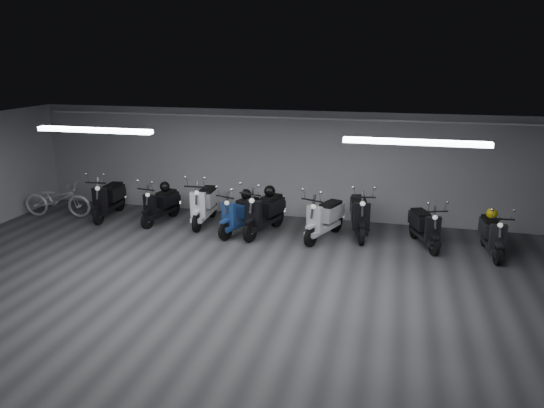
% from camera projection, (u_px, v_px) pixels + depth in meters
% --- Properties ---
extents(floor, '(14.00, 10.00, 0.01)m').
position_uv_depth(floor, '(229.00, 299.00, 9.01)').
color(floor, '#353537').
rests_on(floor, ground).
extents(ceiling, '(14.00, 10.00, 0.01)m').
position_uv_depth(ceiling, '(225.00, 141.00, 8.22)').
color(ceiling, gray).
rests_on(ceiling, ground).
extents(back_wall, '(14.00, 0.01, 2.80)m').
position_uv_depth(back_wall, '(289.00, 165.00, 13.28)').
color(back_wall, gray).
rests_on(back_wall, ground).
extents(fluor_strip_left, '(2.40, 0.18, 0.08)m').
position_uv_depth(fluor_strip_left, '(94.00, 130.00, 9.86)').
color(fluor_strip_left, white).
rests_on(fluor_strip_left, ceiling).
extents(fluor_strip_right, '(2.40, 0.18, 0.08)m').
position_uv_depth(fluor_strip_right, '(416.00, 142.00, 8.48)').
color(fluor_strip_right, white).
rests_on(fluor_strip_right, ceiling).
extents(conduit, '(13.60, 0.05, 0.05)m').
position_uv_depth(conduit, '(289.00, 118.00, 12.86)').
color(conduit, white).
rests_on(conduit, back_wall).
extents(scooter_0, '(0.75, 1.85, 1.35)m').
position_uv_depth(scooter_0, '(108.00, 193.00, 13.37)').
color(scooter_0, black).
rests_on(scooter_0, floor).
extents(scooter_1, '(0.84, 1.73, 1.24)m').
position_uv_depth(scooter_1, '(160.00, 199.00, 12.98)').
color(scooter_1, black).
rests_on(scooter_1, floor).
extents(scooter_2, '(0.72, 1.90, 1.40)m').
position_uv_depth(scooter_2, '(204.00, 197.00, 12.84)').
color(scooter_2, white).
rests_on(scooter_2, floor).
extents(scooter_4, '(1.13, 1.81, 1.28)m').
position_uv_depth(scooter_4, '(240.00, 208.00, 12.17)').
color(scooter_4, navy).
rests_on(scooter_4, floor).
extents(scooter_5, '(1.13, 1.98, 1.40)m').
position_uv_depth(scooter_5, '(264.00, 206.00, 12.11)').
color(scooter_5, black).
rests_on(scooter_5, floor).
extents(scooter_6, '(1.20, 1.88, 1.33)m').
position_uv_depth(scooter_6, '(324.00, 212.00, 11.78)').
color(scooter_6, silver).
rests_on(scooter_6, floor).
extents(scooter_7, '(0.93, 1.94, 1.38)m').
position_uv_depth(scooter_7, '(360.00, 208.00, 11.97)').
color(scooter_7, black).
rests_on(scooter_7, floor).
extents(scooter_8, '(1.08, 1.72, 1.21)m').
position_uv_depth(scooter_8, '(425.00, 221.00, 11.32)').
color(scooter_8, black).
rests_on(scooter_8, floor).
extents(scooter_9, '(0.68, 1.66, 1.21)m').
position_uv_depth(scooter_9, '(493.00, 228.00, 10.83)').
color(scooter_9, black).
rests_on(scooter_9, floor).
extents(bicycle, '(1.84, 0.87, 1.15)m').
position_uv_depth(bicycle, '(57.00, 196.00, 13.48)').
color(bicycle, silver).
rests_on(bicycle, floor).
extents(helmet_0, '(0.23, 0.23, 0.23)m').
position_uv_depth(helmet_0, '(492.00, 213.00, 10.97)').
color(helmet_0, '#C0AA0B').
rests_on(helmet_0, scooter_9).
extents(helmet_1, '(0.26, 0.26, 0.26)m').
position_uv_depth(helmet_1, '(165.00, 187.00, 13.11)').
color(helmet_1, black).
rests_on(helmet_1, scooter_1).
extents(helmet_2, '(0.26, 0.26, 0.26)m').
position_uv_depth(helmet_2, '(246.00, 194.00, 12.28)').
color(helmet_2, black).
rests_on(helmet_2, scooter_4).
extents(helmet_3, '(0.28, 0.28, 0.28)m').
position_uv_depth(helmet_3, '(270.00, 191.00, 12.24)').
color(helmet_3, black).
rests_on(helmet_3, scooter_5).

